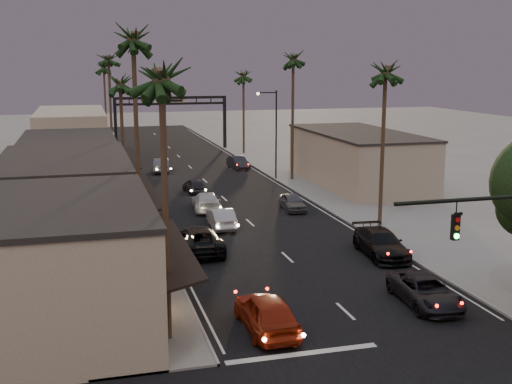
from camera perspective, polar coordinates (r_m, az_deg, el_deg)
ground at (r=59.20m, az=-3.48°, el=-0.01°), size 200.00×200.00×0.00m
road at (r=64.02m, az=-4.40°, el=0.85°), size 14.00×120.00×0.02m
sidewalk_left at (r=69.85m, az=-13.18°, el=1.52°), size 5.00×92.00×0.12m
sidewalk_right at (r=72.97m, az=1.90°, el=2.23°), size 5.00×92.00×0.12m
storefront_near at (r=30.21m, az=-17.00°, el=-6.33°), size 8.00×12.00×5.50m
storefront_mid at (r=43.78m, az=-16.54°, el=-0.86°), size 8.00×14.00×5.50m
storefront_far at (r=59.56m, az=-16.26°, el=2.07°), size 8.00×16.00×5.00m
storefront_dist at (r=82.30m, az=-16.08°, el=4.90°), size 8.00×20.00×6.00m
building_right at (r=63.07m, az=9.05°, el=2.88°), size 8.00×18.00×5.00m
arch at (r=87.84m, az=-7.57°, el=7.29°), size 15.20×0.40×7.27m
streetlight_right at (r=64.91m, az=1.57°, el=5.78°), size 2.13×0.30×9.00m
streetlight_left at (r=75.26m, az=-11.57°, el=6.33°), size 2.13×0.30×9.00m
palm_la at (r=26.03m, az=-8.42°, el=10.74°), size 3.20×3.20×13.20m
palm_lb at (r=39.00m, az=-10.90°, el=13.70°), size 3.20×3.20×15.20m
palm_lc at (r=52.94m, az=-12.00°, el=9.84°), size 3.20×3.20×12.20m
palm_ld at (r=71.91m, az=-13.00°, el=11.70°), size 3.20×3.20×14.20m
palm_ra at (r=45.63m, az=11.46°, el=10.87°), size 3.20×3.20×13.20m
palm_rb at (r=64.15m, az=3.33°, el=12.03°), size 3.20×3.20×14.20m
palm_rc at (r=83.37m, az=-1.12°, el=10.56°), size 3.20×3.20×12.20m
palm_far at (r=94.90m, az=-13.40°, el=10.95°), size 3.20×3.20×13.20m
oncoming_red at (r=28.87m, az=0.93°, el=-10.64°), size 2.08×5.07×1.72m
oncoming_pickup at (r=40.53m, az=-5.24°, el=-4.19°), size 2.83×5.99×1.66m
oncoming_silver at (r=46.28m, az=-3.12°, el=-2.30°), size 1.71×4.53×1.47m
oncoming_white at (r=51.84m, az=-4.45°, el=-0.83°), size 2.52×5.23×1.47m
oncoming_dgrey at (r=58.95m, az=-5.48°, el=0.57°), size 1.93×4.04×1.33m
oncoming_grey_far at (r=70.55m, az=-8.43°, el=2.37°), size 2.16×4.80×1.53m
curbside_near at (r=32.91m, az=14.85°, el=-8.49°), size 2.66×5.22×1.41m
curbside_black at (r=40.26m, az=11.04°, el=-4.50°), size 2.67×5.68×1.60m
curbside_grey at (r=51.81m, az=3.24°, el=-0.89°), size 1.82×4.06×1.35m
curbside_far at (r=72.13m, az=-1.59°, el=2.63°), size 1.92×4.34×1.39m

